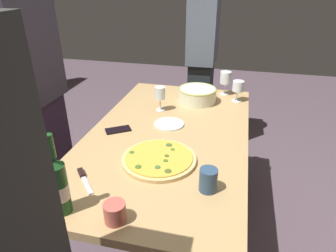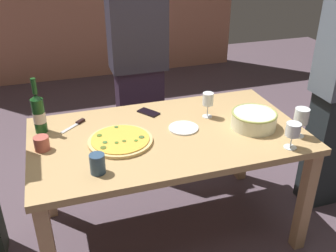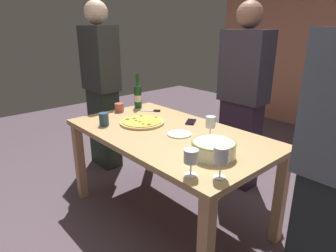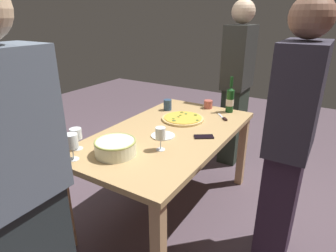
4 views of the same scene
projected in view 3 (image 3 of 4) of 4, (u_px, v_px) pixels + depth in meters
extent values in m
plane|color=#55444E|center=(168.00, 215.00, 2.46)|extent=(8.00, 8.00, 0.00)
cube|color=tan|center=(168.00, 134.00, 2.22)|extent=(1.60, 0.90, 0.04)
cube|color=tan|center=(80.00, 162.00, 2.62)|extent=(0.07, 0.07, 0.71)
cube|color=tan|center=(149.00, 140.00, 3.12)|extent=(0.07, 0.07, 0.71)
cube|color=tan|center=(280.00, 198.00, 2.07)|extent=(0.07, 0.07, 0.71)
cylinder|color=#D9B572|center=(142.00, 122.00, 2.40)|extent=(0.37, 0.37, 0.02)
cylinder|color=gold|center=(142.00, 121.00, 2.40)|extent=(0.33, 0.33, 0.01)
cylinder|color=#416921|center=(136.00, 121.00, 2.39)|extent=(0.02, 0.02, 0.00)
cylinder|color=#486324|center=(140.00, 122.00, 2.36)|extent=(0.02, 0.02, 0.00)
cylinder|color=#436521|center=(141.00, 116.00, 2.51)|extent=(0.03, 0.03, 0.00)
cylinder|color=#4B5F22|center=(127.00, 119.00, 2.43)|extent=(0.03, 0.03, 0.00)
cylinder|color=#3F6D30|center=(134.00, 118.00, 2.45)|extent=(0.03, 0.03, 0.00)
cylinder|color=#415F2C|center=(149.00, 124.00, 2.30)|extent=(0.03, 0.03, 0.00)
cylinder|color=#436930|center=(156.00, 117.00, 2.48)|extent=(0.02, 0.02, 0.00)
cylinder|color=#487624|center=(143.00, 124.00, 2.31)|extent=(0.02, 0.02, 0.00)
cylinder|color=#E7E9C5|center=(213.00, 149.00, 1.78)|extent=(0.27, 0.27, 0.10)
torus|color=#9FA954|center=(214.00, 142.00, 1.77)|extent=(0.27, 0.27, 0.01)
cylinder|color=#16451B|center=(138.00, 97.00, 2.83)|extent=(0.07, 0.07, 0.21)
cone|color=#16451B|center=(137.00, 85.00, 2.80)|extent=(0.07, 0.07, 0.03)
cylinder|color=#16451B|center=(137.00, 78.00, 2.78)|extent=(0.03, 0.03, 0.09)
cylinder|color=silver|center=(138.00, 98.00, 2.84)|extent=(0.07, 0.07, 0.06)
cylinder|color=white|center=(210.00, 138.00, 2.08)|extent=(0.06, 0.06, 0.00)
cylinder|color=white|center=(210.00, 133.00, 2.07)|extent=(0.01, 0.01, 0.08)
cylinder|color=white|center=(211.00, 122.00, 2.04)|extent=(0.07, 0.07, 0.08)
cylinder|color=maroon|center=(210.00, 125.00, 2.05)|extent=(0.06, 0.06, 0.03)
cylinder|color=white|center=(220.00, 177.00, 1.54)|extent=(0.07, 0.07, 0.00)
cylinder|color=white|center=(220.00, 170.00, 1.53)|extent=(0.01, 0.01, 0.08)
cylinder|color=white|center=(221.00, 155.00, 1.50)|extent=(0.08, 0.08, 0.09)
cylinder|color=maroon|center=(221.00, 160.00, 1.51)|extent=(0.07, 0.07, 0.03)
cylinder|color=white|center=(191.00, 175.00, 1.57)|extent=(0.07, 0.07, 0.00)
cylinder|color=white|center=(191.00, 168.00, 1.55)|extent=(0.01, 0.01, 0.07)
cylinder|color=white|center=(191.00, 156.00, 1.53)|extent=(0.08, 0.08, 0.07)
cylinder|color=#BA584B|center=(119.00, 107.00, 2.72)|extent=(0.08, 0.08, 0.08)
cylinder|color=#2E4866|center=(104.00, 119.00, 2.34)|extent=(0.08, 0.08, 0.10)
cylinder|color=white|center=(179.00, 134.00, 2.15)|extent=(0.18, 0.18, 0.01)
cube|color=black|center=(191.00, 122.00, 2.43)|extent=(0.14, 0.16, 0.01)
cube|color=silver|center=(147.00, 111.00, 2.74)|extent=(0.12, 0.11, 0.01)
cube|color=black|center=(157.00, 111.00, 2.73)|extent=(0.06, 0.06, 0.02)
cube|color=#2F2032|center=(239.00, 143.00, 2.85)|extent=(0.36, 0.20, 0.85)
cube|color=#322F3D|center=(245.00, 67.00, 2.61)|extent=(0.43, 0.24, 0.63)
sphere|color=#92654F|center=(250.00, 14.00, 2.47)|extent=(0.23, 0.23, 0.23)
cube|color=#273227|center=(105.00, 128.00, 3.26)|extent=(0.36, 0.20, 0.86)
cube|color=#2F302D|center=(99.00, 59.00, 3.01)|extent=(0.42, 0.24, 0.65)
sphere|color=beige|center=(96.00, 12.00, 2.87)|extent=(0.23, 0.23, 0.23)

